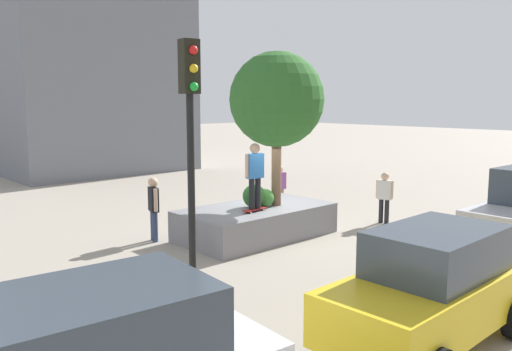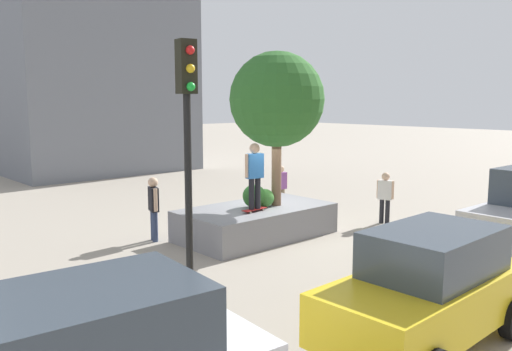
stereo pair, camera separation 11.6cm
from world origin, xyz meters
name	(u,v)px [view 2 (the right image)]	position (x,y,z in m)	size (l,w,h in m)	color
ground_plane	(270,234)	(0.00, 0.00, 0.00)	(120.00, 120.00, 0.00)	#9E9384
planter_ledge	(256,222)	(0.54, -0.02, 0.43)	(4.34, 2.38, 0.87)	gray
plaza_tree	(277,100)	(-0.07, 0.17, 3.87)	(2.68, 2.68, 4.35)	brown
boxwood_shrub	(265,198)	(0.34, 0.14, 1.12)	(0.51, 0.51, 0.51)	#3D7A33
hedge_clump	(254,196)	(0.63, -0.01, 1.19)	(0.65, 0.65, 0.65)	#2D6628
skateboard	(255,209)	(0.99, 0.41, 0.92)	(0.82, 0.28, 0.07)	#A51E1E
skateboarder	(255,171)	(0.99, 0.41, 1.97)	(0.60, 0.28, 1.79)	black
taxi_cab	(428,287)	(3.02, 6.74, 0.95)	(4.03, 1.92, 1.86)	gold
traffic_light_corner	(188,138)	(5.48, 3.79, 3.26)	(0.31, 0.36, 4.81)	black
pedestrian_crossing	(154,204)	(2.92, -1.60, 1.03)	(0.34, 0.58, 1.78)	navy
bystander_watching	(385,194)	(-3.56, 1.48, 0.94)	(0.30, 0.53, 1.63)	black
passerby_with_bag	(281,184)	(-2.61, -2.21, 0.92)	(0.53, 0.27, 1.59)	#847056
plaza_lowrise_south	(86,22)	(-2.61, -17.34, 8.10)	(9.51, 8.20, 16.20)	slate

